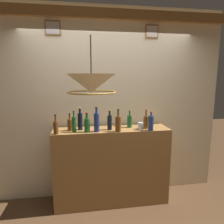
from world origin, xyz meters
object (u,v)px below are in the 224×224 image
Objects in this scene: liquor_bottle_vodka at (87,125)px; liquor_bottle_rye at (97,122)px; liquor_bottle_port at (118,123)px; glass_tumbler_highball at (145,124)px; pendant_lamp at (91,84)px; liquor_bottle_scotch at (130,121)px; liquor_bottle_sherry at (70,125)px; liquor_bottle_brandy at (151,123)px; liquor_bottle_gin at (74,124)px; liquor_bottle_mezcal at (110,122)px; liquor_bottle_amaro at (80,121)px; glass_tumbler_shot at (140,126)px; liquor_bottle_tequila at (56,127)px; glass_tumbler_rocks at (119,124)px; liquor_bottle_rum at (146,122)px.

liquor_bottle_rye is at bearing 2.75° from liquor_bottle_vodka.
liquor_bottle_port is 0.29m from liquor_bottle_rye.
glass_tumbler_highball is 1.31m from pendant_lamp.
liquor_bottle_scotch is 0.64m from liquor_bottle_vodka.
liquor_bottle_brandy is at bearing -7.67° from liquor_bottle_sherry.
liquor_bottle_gin is (-1.04, 0.06, 0.00)m from liquor_bottle_brandy.
liquor_bottle_gin is at bearing 174.65° from liquor_bottle_port.
liquor_bottle_mezcal is at bearing 168.32° from liquor_bottle_brandy.
liquor_bottle_port is at bearing -18.83° from liquor_bottle_amaro.
liquor_bottle_sherry is at bearing 109.74° from pendant_lamp.
liquor_bottle_mezcal is (0.41, -0.06, -0.02)m from liquor_bottle_amaro.
liquor_bottle_scotch is 0.52m from liquor_bottle_rye.
liquor_bottle_sherry is 0.44× the size of pendant_lamp.
liquor_bottle_amaro is at bearing 55.77° from liquor_bottle_gin.
liquor_bottle_rye is 3.17× the size of glass_tumbler_shot.
liquor_bottle_mezcal is 0.72m from liquor_bottle_tequila.
liquor_bottle_amaro is 0.58× the size of pendant_lamp.
liquor_bottle_port is at bearing -101.59° from glass_tumbler_rocks.
liquor_bottle_vodka reaches higher than glass_tumbler_rocks.
glass_tumbler_rocks is (0.87, 0.28, -0.05)m from liquor_bottle_tequila.
liquor_bottle_rye is at bearing 176.47° from liquor_bottle_brandy.
liquor_bottle_rum is at bearing -25.43° from glass_tumbler_rocks.
liquor_bottle_vodka is (-0.41, 0.03, -0.01)m from liquor_bottle_port.
glass_tumbler_rocks is (-0.36, 0.17, -0.06)m from liquor_bottle_rum.
glass_tumbler_shot reaches higher than glass_tumbler_rocks.
liquor_bottle_sherry reaches higher than glass_tumbler_rocks.
liquor_bottle_rum is at bearing -23.87° from liquor_bottle_scotch.
liquor_bottle_rum is (0.42, 0.11, -0.02)m from liquor_bottle_port.
glass_tumbler_highball is 0.75× the size of glass_tumbler_shot.
glass_tumbler_highball is (0.95, 0.03, -0.09)m from liquor_bottle_amaro.
pendant_lamp is (-0.09, -0.64, 0.52)m from liquor_bottle_rye.
liquor_bottle_mezcal is 0.56m from glass_tumbler_highball.
glass_tumbler_rocks is at bearing 152.38° from liquor_bottle_scotch.
liquor_bottle_tequila is at bearing -169.00° from liquor_bottle_scotch.
liquor_bottle_vodka is at bearing -164.91° from liquor_bottle_scotch.
liquor_bottle_vodka is 0.85m from pendant_lamp.
liquor_bottle_mezcal is 1.03× the size of liquor_bottle_rum.
pendant_lamp is (-0.58, -0.81, 0.56)m from liquor_bottle_scotch.
glass_tumbler_shot is at bearing 0.19° from liquor_bottle_vodka.
liquor_bottle_rum is 2.60× the size of glass_tumbler_shot.
glass_tumbler_rocks is 0.36m from glass_tumbler_shot.
liquor_bottle_mezcal is (-0.10, 0.11, -0.00)m from liquor_bottle_port.
glass_tumbler_shot is at bearing -0.35° from liquor_bottle_rye.
liquor_bottle_scotch is 3.44× the size of glass_tumbler_rocks.
liquor_bottle_port is at bearing -165.98° from liquor_bottle_rum.
liquor_bottle_rum reaches higher than glass_tumbler_highball.
glass_tumbler_highball is at bearing 9.11° from liquor_bottle_tequila.
glass_tumbler_rocks is (-0.40, 0.29, -0.07)m from liquor_bottle_brandy.
liquor_bottle_tequila is 0.24m from liquor_bottle_gin.
liquor_bottle_sherry is 0.88× the size of liquor_bottle_rum.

